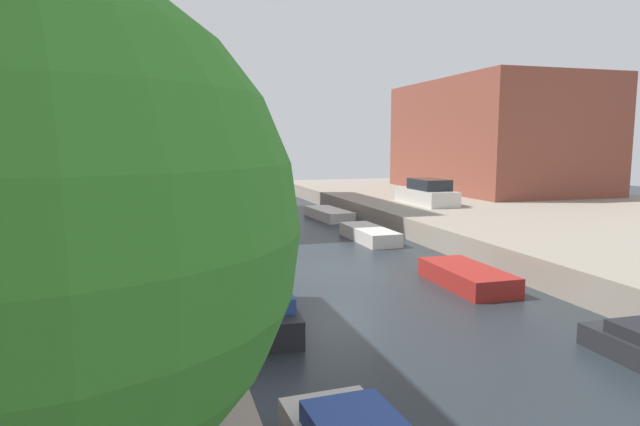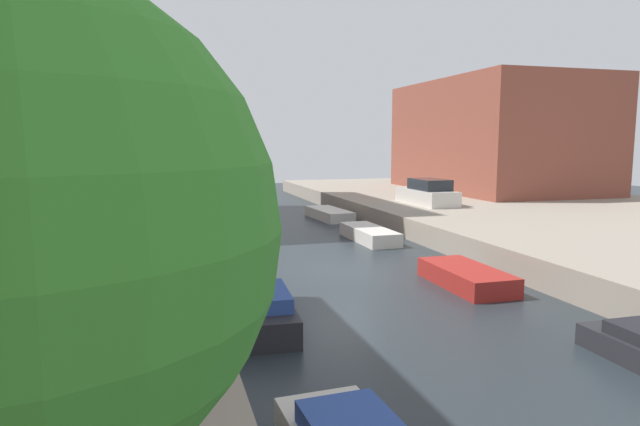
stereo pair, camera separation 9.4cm
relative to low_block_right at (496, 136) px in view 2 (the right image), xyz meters
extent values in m
plane|color=#232B30|center=(-18.00, -17.46, -5.00)|extent=(84.00, 84.00, 0.00)
cube|color=brown|center=(0.00, 0.00, 0.00)|extent=(10.00, 15.35, 7.99)
sphere|color=#358329|center=(-24.70, -32.82, -0.84)|extent=(2.38, 2.38, 2.38)
cylinder|color=#4E3832|center=(-24.70, -26.17, -2.71)|extent=(0.30, 0.30, 2.57)
sphere|color=#2E8E37|center=(-24.70, -26.17, -0.61)|extent=(2.33, 2.33, 2.33)
cylinder|color=brown|center=(-24.70, -19.67, -2.87)|extent=(0.32, 0.32, 2.25)
sphere|color=#397037|center=(-24.70, -19.67, -1.04)|extent=(2.03, 2.03, 2.03)
cube|color=beige|center=(-9.30, -7.17, -3.57)|extent=(1.80, 4.75, 0.86)
cube|color=#1E2328|center=(-9.30, -7.52, -2.83)|extent=(1.58, 2.61, 0.62)
cube|color=#232328|center=(-21.78, -22.57, -4.67)|extent=(1.67, 3.74, 0.66)
cube|color=#2D4C9E|center=(-21.78, -22.80, -4.16)|extent=(1.34, 2.09, 0.35)
cube|color=#33476B|center=(-21.77, -15.38, -4.72)|extent=(1.62, 4.50, 0.55)
cube|color=#B2ADA3|center=(-21.77, -15.31, -4.32)|extent=(1.35, 2.48, 0.25)
cube|color=maroon|center=(-14.83, -20.61, -4.69)|extent=(1.66, 3.64, 0.61)
cube|color=beige|center=(-14.82, -12.20, -4.69)|extent=(1.51, 4.30, 0.62)
cube|color=beige|center=(-14.46, -4.75, -4.70)|extent=(1.90, 4.45, 0.60)
camera|label=1|loc=(-24.16, -35.48, -0.44)|focal=30.56mm
camera|label=2|loc=(-24.07, -35.51, -0.44)|focal=30.56mm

